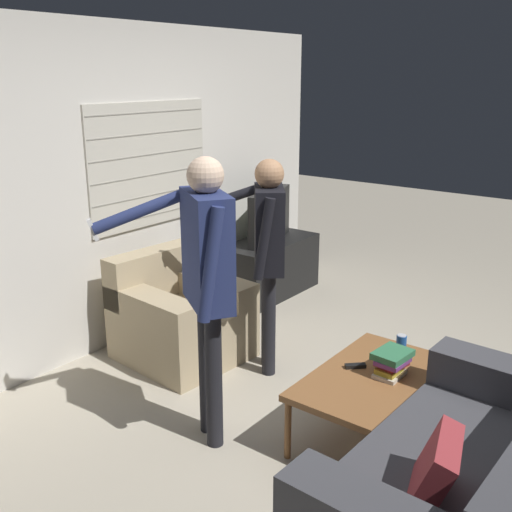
# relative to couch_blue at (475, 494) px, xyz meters

# --- Properties ---
(ground_plane) EXTENTS (16.00, 16.00, 0.00)m
(ground_plane) POSITION_rel_couch_blue_xyz_m (0.64, 1.13, -0.34)
(ground_plane) COLOR #B2A893
(wall_back) EXTENTS (5.20, 0.08, 2.55)m
(wall_back) POSITION_rel_couch_blue_xyz_m (0.65, 3.15, 0.94)
(wall_back) COLOR silver
(wall_back) RESTS_ON ground_plane
(couch_blue) EXTENTS (1.70, 0.98, 0.90)m
(couch_blue) POSITION_rel_couch_blue_xyz_m (0.00, 0.00, 0.00)
(couch_blue) COLOR #424247
(couch_blue) RESTS_ON ground_plane
(armchair_beige) EXTENTS (0.90, 0.94, 0.82)m
(armchair_beige) POSITION_rel_couch_blue_xyz_m (0.68, 2.54, -0.01)
(armchair_beige) COLOR tan
(armchair_beige) RESTS_ON ground_plane
(coffee_table) EXTENTS (1.07, 0.68, 0.42)m
(coffee_table) POSITION_rel_couch_blue_xyz_m (0.59, 0.79, 0.04)
(coffee_table) COLOR brown
(coffee_table) RESTS_ON ground_plane
(tv_stand) EXTENTS (1.09, 0.51, 0.56)m
(tv_stand) POSITION_rel_couch_blue_xyz_m (2.24, 2.80, -0.06)
(tv_stand) COLOR black
(tv_stand) RESTS_ON ground_plane
(tv) EXTENTS (0.80, 0.46, 0.51)m
(tv) POSITION_rel_couch_blue_xyz_m (2.23, 2.80, 0.48)
(tv) COLOR black
(tv) RESTS_ON tv_stand
(person_left_standing) EXTENTS (0.61, 0.82, 1.74)m
(person_left_standing) POSITION_rel_couch_blue_xyz_m (-0.03, 1.59, 0.77)
(person_left_standing) COLOR black
(person_left_standing) RESTS_ON ground_plane
(person_right_standing) EXTENTS (0.51, 0.82, 1.60)m
(person_right_standing) POSITION_rel_couch_blue_xyz_m (0.91, 1.85, 0.68)
(person_right_standing) COLOR black
(person_right_standing) RESTS_ON ground_plane
(book_stack) EXTENTS (0.25, 0.20, 0.15)m
(book_stack) POSITION_rel_couch_blue_xyz_m (0.66, 0.73, 0.17)
(book_stack) COLOR beige
(book_stack) RESTS_ON coffee_table
(soda_can) EXTENTS (0.07, 0.07, 0.13)m
(soda_can) POSITION_rel_couch_blue_xyz_m (0.97, 0.81, 0.14)
(soda_can) COLOR #194C9E
(soda_can) RESTS_ON coffee_table
(spare_remote) EXTENTS (0.12, 0.12, 0.02)m
(spare_remote) POSITION_rel_couch_blue_xyz_m (0.61, 0.95, 0.09)
(spare_remote) COLOR black
(spare_remote) RESTS_ON coffee_table
(floor_fan) EXTENTS (0.34, 0.20, 0.43)m
(floor_fan) POSITION_rel_couch_blue_xyz_m (1.37, 2.58, -0.12)
(floor_fan) COLOR #A8A8AD
(floor_fan) RESTS_ON ground_plane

